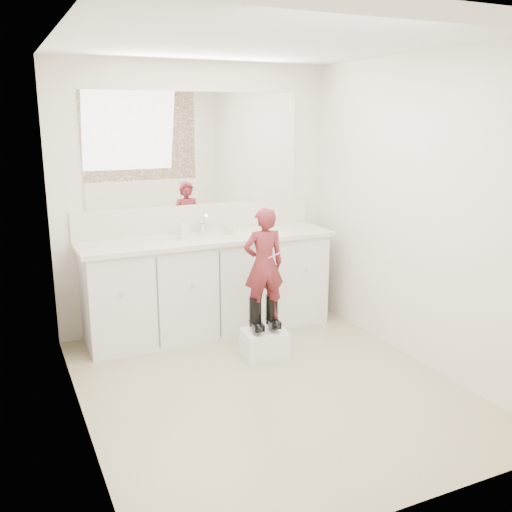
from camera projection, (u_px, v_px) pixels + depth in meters
name	position (u px, v px, depth m)	size (l,w,h in m)	color
floor	(268.00, 386.00, 4.20)	(3.00, 3.00, 0.00)	#817655
ceiling	(270.00, 40.00, 3.62)	(3.00, 3.00, 0.00)	white
wall_back	(197.00, 198.00, 5.23)	(2.60, 2.60, 0.00)	beige
wall_front	(414.00, 282.00, 2.59)	(2.60, 2.60, 0.00)	beige
wall_left	(72.00, 243.00, 3.38)	(3.00, 3.00, 0.00)	beige
wall_right	(418.00, 213.00, 4.44)	(3.00, 3.00, 0.00)	beige
vanity_cabinet	(209.00, 286.00, 5.17)	(2.20, 0.55, 0.85)	silver
countertop	(209.00, 239.00, 5.05)	(2.28, 0.58, 0.04)	beige
backsplash	(198.00, 218.00, 5.26)	(2.28, 0.03, 0.25)	beige
mirror	(196.00, 149.00, 5.11)	(2.00, 0.02, 1.00)	white
dot_panel	(420.00, 183.00, 2.49)	(2.00, 0.01, 1.20)	#472819
faucet	(202.00, 228.00, 5.18)	(0.08, 0.08, 0.10)	silver
cup	(228.00, 230.00, 5.13)	(0.10, 0.10, 0.09)	beige
soap_bottle	(182.00, 228.00, 4.97)	(0.08, 0.08, 0.18)	silver
step_stool	(265.00, 343.00, 4.69)	(0.35, 0.29, 0.22)	white
boot_left	(255.00, 315.00, 4.61)	(0.11, 0.19, 0.29)	black
boot_right	(272.00, 312.00, 4.68)	(0.11, 0.19, 0.29)	black
toddler	(264.00, 264.00, 4.55)	(0.33, 0.22, 0.92)	#A13137
toothbrush	(276.00, 254.00, 4.48)	(0.01, 0.01, 0.14)	pink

